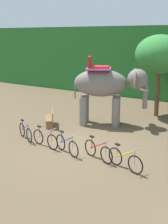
{
  "coord_description": "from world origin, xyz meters",
  "views": [
    {
      "loc": [
        6.99,
        -10.5,
        4.88
      ],
      "look_at": [
        -0.39,
        1.0,
        1.3
      ],
      "focal_mm": 47.07,
      "sensor_mm": 36.0,
      "label": 1
    }
  ],
  "objects_px": {
    "bike_red": "(98,151)",
    "bike_purple": "(25,132)",
    "elephant": "(106,86)",
    "bike_yellow": "(125,160)",
    "bike_blue": "(67,145)",
    "wooden_bench": "(50,117)",
    "tree_far_left": "(160,55)",
    "bike_pink": "(45,139)"
  },
  "relations": [
    {
      "from": "bike_blue",
      "to": "bike_yellow",
      "type": "distance_m",
      "value": 2.72
    },
    {
      "from": "tree_far_left",
      "to": "bike_yellow",
      "type": "distance_m",
      "value": 8.81
    },
    {
      "from": "bike_purple",
      "to": "bike_yellow",
      "type": "xyz_separation_m",
      "value": [
        5.41,
        -0.39,
        0.0
      ]
    },
    {
      "from": "bike_purple",
      "to": "bike_red",
      "type": "bearing_deg",
      "value": -2.35
    },
    {
      "from": "elephant",
      "to": "wooden_bench",
      "type": "bearing_deg",
      "value": -141.7
    },
    {
      "from": "bike_blue",
      "to": "bike_red",
      "type": "distance_m",
      "value": 1.44
    },
    {
      "from": "bike_blue",
      "to": "bike_yellow",
      "type": "xyz_separation_m",
      "value": [
        2.72,
        -0.06,
        0.0
      ]
    },
    {
      "from": "tree_far_left",
      "to": "bike_red",
      "type": "distance_m",
      "value": 8.47
    },
    {
      "from": "bike_purple",
      "to": "bike_yellow",
      "type": "distance_m",
      "value": 5.43
    },
    {
      "from": "bike_red",
      "to": "bike_purple",
      "type": "bearing_deg",
      "value": 177.65
    },
    {
      "from": "tree_far_left",
      "to": "bike_purple",
      "type": "distance_m",
      "value": 9.15
    },
    {
      "from": "bike_blue",
      "to": "wooden_bench",
      "type": "relative_size",
      "value": 1.13
    },
    {
      "from": "bike_pink",
      "to": "elephant",
      "type": "bearing_deg",
      "value": 82.17
    },
    {
      "from": "tree_far_left",
      "to": "bike_yellow",
      "type": "xyz_separation_m",
      "value": [
        1.58,
        -7.98,
        -3.38
      ]
    },
    {
      "from": "bike_yellow",
      "to": "wooden_bench",
      "type": "relative_size",
      "value": 1.16
    },
    {
      "from": "bike_red",
      "to": "bike_yellow",
      "type": "relative_size",
      "value": 0.99
    },
    {
      "from": "bike_blue",
      "to": "bike_purple",
      "type": "bearing_deg",
      "value": 172.94
    },
    {
      "from": "bike_yellow",
      "to": "wooden_bench",
      "type": "height_order",
      "value": "bike_yellow"
    },
    {
      "from": "elephant",
      "to": "bike_purple",
      "type": "bearing_deg",
      "value": -115.43
    },
    {
      "from": "bike_blue",
      "to": "bike_red",
      "type": "relative_size",
      "value": 0.99
    },
    {
      "from": "bike_red",
      "to": "wooden_bench",
      "type": "relative_size",
      "value": 1.14
    },
    {
      "from": "elephant",
      "to": "bike_blue",
      "type": "relative_size",
      "value": 2.58
    },
    {
      "from": "bike_pink",
      "to": "wooden_bench",
      "type": "xyz_separation_m",
      "value": [
        -1.81,
        2.62,
        0.09
      ]
    },
    {
      "from": "bike_yellow",
      "to": "wooden_bench",
      "type": "distance_m",
      "value": 6.43
    },
    {
      "from": "tree_far_left",
      "to": "bike_blue",
      "type": "distance_m",
      "value": 8.69
    },
    {
      "from": "bike_pink",
      "to": "bike_red",
      "type": "xyz_separation_m",
      "value": [
        2.7,
        0.07,
        0.0
      ]
    },
    {
      "from": "bike_red",
      "to": "elephant",
      "type": "bearing_deg",
      "value": 114.88
    },
    {
      "from": "tree_far_left",
      "to": "bike_blue",
      "type": "xyz_separation_m",
      "value": [
        -1.14,
        -7.92,
        -3.38
      ]
    },
    {
      "from": "bike_pink",
      "to": "bike_red",
      "type": "relative_size",
      "value": 1.04
    },
    {
      "from": "bike_red",
      "to": "wooden_bench",
      "type": "bearing_deg",
      "value": 150.49
    },
    {
      "from": "bike_blue",
      "to": "bike_red",
      "type": "bearing_deg",
      "value": 6.55
    },
    {
      "from": "bike_purple",
      "to": "bike_red",
      "type": "relative_size",
      "value": 0.95
    },
    {
      "from": "bike_blue",
      "to": "wooden_bench",
      "type": "distance_m",
      "value": 4.11
    },
    {
      "from": "elephant",
      "to": "wooden_bench",
      "type": "height_order",
      "value": "elephant"
    },
    {
      "from": "elephant",
      "to": "bike_pink",
      "type": "xyz_separation_m",
      "value": [
        -0.63,
        -4.54,
        -1.82
      ]
    },
    {
      "from": "bike_purple",
      "to": "tree_far_left",
      "type": "bearing_deg",
      "value": 63.19
    },
    {
      "from": "bike_purple",
      "to": "bike_red",
      "type": "distance_m",
      "value": 4.13
    },
    {
      "from": "elephant",
      "to": "bike_yellow",
      "type": "xyz_separation_m",
      "value": [
        3.37,
        -4.7,
        -1.82
      ]
    },
    {
      "from": "bike_blue",
      "to": "wooden_bench",
      "type": "height_order",
      "value": "bike_blue"
    },
    {
      "from": "bike_red",
      "to": "bike_blue",
      "type": "bearing_deg",
      "value": -173.45
    },
    {
      "from": "elephant",
      "to": "wooden_bench",
      "type": "distance_m",
      "value": 3.55
    },
    {
      "from": "bike_pink",
      "to": "bike_blue",
      "type": "bearing_deg",
      "value": -4.41
    }
  ]
}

